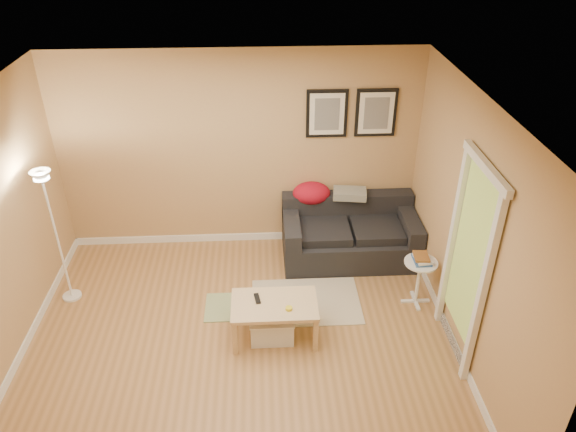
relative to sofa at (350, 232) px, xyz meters
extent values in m
plane|color=#AB7B49|center=(-1.38, -1.53, -0.38)|extent=(4.50, 4.50, 0.00)
plane|color=white|center=(-1.38, -1.53, 2.23)|extent=(4.50, 4.50, 0.00)
plane|color=tan|center=(-1.38, 0.47, 0.92)|extent=(4.50, 0.00, 4.50)
plane|color=tan|center=(-1.38, -3.53, 0.92)|extent=(4.50, 0.00, 4.50)
plane|color=tan|center=(0.87, -1.53, 0.92)|extent=(0.00, 4.00, 4.00)
cube|color=white|center=(-1.38, 0.46, -0.33)|extent=(4.50, 0.02, 0.10)
cube|color=white|center=(-3.62, -1.53, -0.33)|extent=(0.02, 4.00, 0.10)
cube|color=white|center=(0.86, -1.53, -0.33)|extent=(0.02, 4.00, 0.10)
cube|color=beige|center=(-0.63, -0.89, -0.37)|extent=(1.25, 0.85, 0.01)
cube|color=#668C4C|center=(-1.45, -0.94, -0.37)|extent=(0.70, 0.50, 0.01)
cube|color=black|center=(-1.19, -1.35, 0.08)|extent=(0.08, 0.17, 0.02)
cylinder|color=yellow|center=(-0.87, -1.53, 0.09)|extent=(0.07, 0.07, 0.03)
camera|label=1|loc=(-1.11, -5.80, 3.77)|focal=34.07mm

